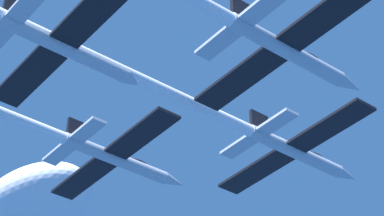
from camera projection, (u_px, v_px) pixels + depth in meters
name	position (u px, v px, depth m)	size (l,w,h in m)	color
jet_lead	(206.00, 110.00, 66.35)	(17.75, 43.52, 2.94)	#B2BAC6
jet_left_wing	(13.00, 118.00, 67.76)	(17.75, 43.83, 2.94)	#B2BAC6
cloud_wispy	(31.00, 208.00, 96.54)	(20.85, 11.47, 7.30)	white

